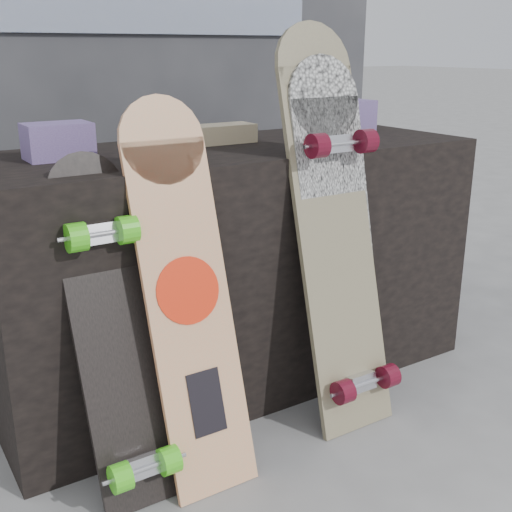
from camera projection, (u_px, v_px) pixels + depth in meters
ground at (321, 441)px, 1.88m from camera, size 60.00×60.00×0.00m
vendor_table at (233, 265)px, 2.16m from camera, size 1.60×0.60×0.80m
booth at (126, 47)px, 2.62m from camera, size 2.40×0.22×2.20m
merch_box_purple at (58, 141)px, 1.78m from camera, size 0.18×0.12×0.10m
merch_box_small at (349, 117)px, 2.31m from camera, size 0.14×0.14×0.12m
merch_box_flat at (221, 134)px, 2.09m from camera, size 0.22×0.10×0.06m
longboard_geisha at (186, 285)px, 1.63m from camera, size 0.23×0.31×0.99m
longboard_celtic at (332, 217)px, 1.88m from camera, size 0.26×0.32×1.18m
longboard_cascadia at (340, 239)px, 1.89m from camera, size 0.25×0.32×1.08m
skateboard_dark at (114, 328)px, 1.58m from camera, size 0.20×0.36×0.86m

